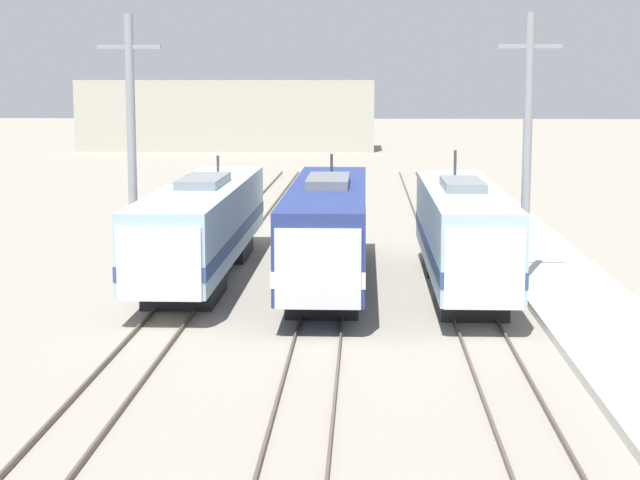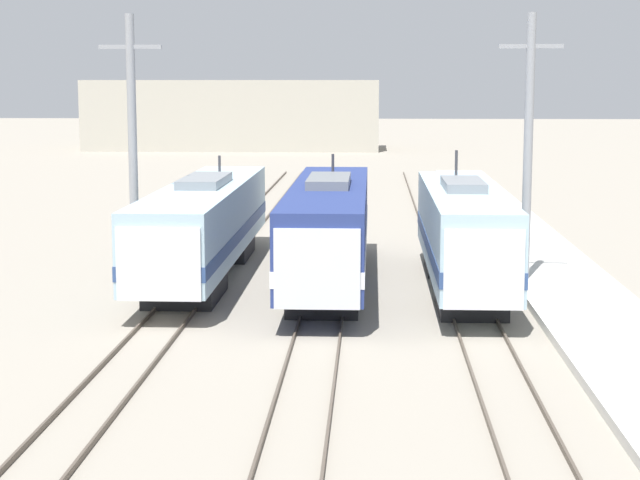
{
  "view_description": "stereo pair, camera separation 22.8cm",
  "coord_description": "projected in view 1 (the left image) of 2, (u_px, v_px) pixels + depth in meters",
  "views": [
    {
      "loc": [
        1.46,
        -33.82,
        7.98
      ],
      "look_at": [
        -0.11,
        2.99,
        2.51
      ],
      "focal_mm": 60.0,
      "sensor_mm": 36.0,
      "label": 1
    },
    {
      "loc": [
        1.68,
        -33.81,
        7.98
      ],
      "look_at": [
        -0.11,
        2.99,
        2.51
      ],
      "focal_mm": 60.0,
      "sensor_mm": 36.0,
      "label": 2
    }
  ],
  "objects": [
    {
      "name": "catenary_tower_left",
      "position": [
        132.0,
        146.0,
        42.09
      ],
      "size": [
        2.46,
        0.35,
        10.59
      ],
      "color": "gray",
      "rests_on": "ground_plane"
    },
    {
      "name": "depot_building",
      "position": [
        229.0,
        115.0,
        126.63
      ],
      "size": [
        34.29,
        10.94,
        8.16
      ],
      "color": "#B2AD9E",
      "rests_on": "ground_plane"
    },
    {
      "name": "platform",
      "position": [
        607.0,
        328.0,
        34.24
      ],
      "size": [
        4.0,
        120.0,
        0.3
      ],
      "color": "beige",
      "rests_on": "ground_plane"
    },
    {
      "name": "catenary_tower_right",
      "position": [
        527.0,
        147.0,
        41.44
      ],
      "size": [
        2.46,
        0.35,
        10.59
      ],
      "color": "gray",
      "rests_on": "ground_plane"
    },
    {
      "name": "rail_pair_center",
      "position": [
        320.0,
        328.0,
        34.64
      ],
      "size": [
        1.51,
        120.0,
        0.15
      ],
      "color": "#4C4238",
      "rests_on": "ground_plane"
    },
    {
      "name": "locomotive_far_left",
      "position": [
        202.0,
        227.0,
        43.5
      ],
      "size": [
        3.03,
        19.61,
        4.69
      ],
      "color": "#232326",
      "rests_on": "ground_plane"
    },
    {
      "name": "rail_pair_far_right",
      "position": [
        480.0,
        329.0,
        34.42
      ],
      "size": [
        1.51,
        120.0,
        0.15
      ],
      "color": "#4C4238",
      "rests_on": "ground_plane"
    },
    {
      "name": "locomotive_center",
      "position": [
        328.0,
        231.0,
        41.76
      ],
      "size": [
        2.97,
        18.49,
        4.91
      ],
      "color": "black",
      "rests_on": "ground_plane"
    },
    {
      "name": "locomotive_far_right",
      "position": [
        463.0,
        235.0,
        40.59
      ],
      "size": [
        2.75,
        16.25,
        5.17
      ],
      "color": "#232326",
      "rests_on": "ground_plane"
    },
    {
      "name": "rail_pair_far_left",
      "position": [
        162.0,
        326.0,
        34.86
      ],
      "size": [
        1.51,
        120.0,
        0.15
      ],
      "color": "#4C4238",
      "rests_on": "ground_plane"
    },
    {
      "name": "ground_plane",
      "position": [
        320.0,
        330.0,
        34.65
      ],
      "size": [
        400.0,
        400.0,
        0.0
      ],
      "primitive_type": "plane",
      "color": "gray"
    }
  ]
}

